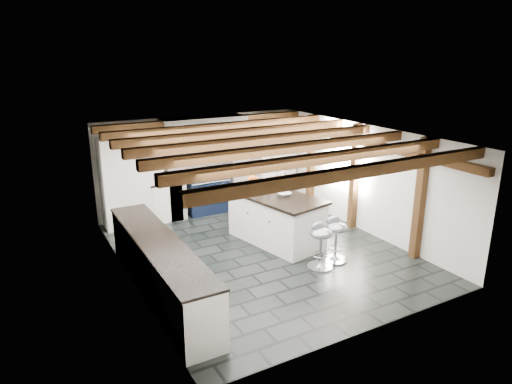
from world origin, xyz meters
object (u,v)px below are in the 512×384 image
bar_stool_near (336,234)px  bar_stool_far (320,240)px  range_cooker (206,193)px  kitchen_island (276,218)px

bar_stool_near → bar_stool_far: bearing=-156.8°
range_cooker → kitchen_island: (0.52, -2.36, 0.04)m
bar_stool_near → bar_stool_far: size_ratio=1.00×
kitchen_island → bar_stool_near: bearing=-81.4°
kitchen_island → range_cooker: bearing=90.5°
range_cooker → bar_stool_near: (1.01, -3.66, 0.06)m
range_cooker → bar_stool_far: range_cooker is taller
bar_stool_far → kitchen_island: bearing=87.9°
range_cooker → bar_stool_far: (0.59, -3.76, 0.06)m
range_cooker → bar_stool_near: 3.80m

